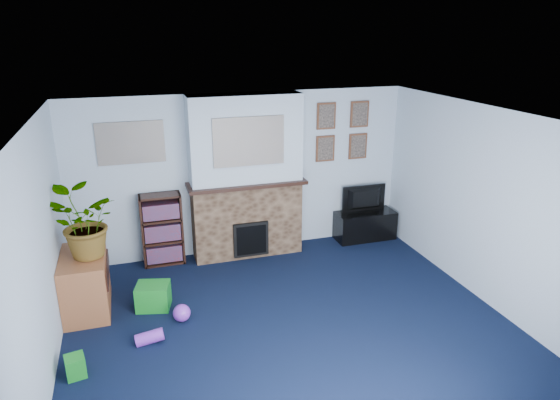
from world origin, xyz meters
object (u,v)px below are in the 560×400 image
object	(u,v)px
sideboard	(86,283)
television	(366,199)
tv_stand	(365,225)
bookshelf	(162,231)

from	to	relation	value
sideboard	television	bearing A→B (deg)	13.02
tv_stand	television	xyz separation A→B (m)	(0.00, 0.02, 0.44)
bookshelf	sideboard	xyz separation A→B (m)	(-1.00, -1.03, -0.15)
bookshelf	tv_stand	bearing A→B (deg)	-1.37
tv_stand	television	world-z (taller)	television
television	bookshelf	distance (m)	3.19
sideboard	tv_stand	bearing A→B (deg)	12.76
television	bookshelf	bearing A→B (deg)	-0.78
tv_stand	television	distance (m)	0.44
television	sideboard	bearing A→B (deg)	13.25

